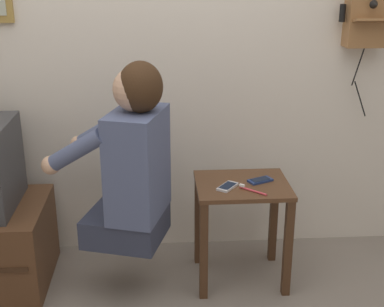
# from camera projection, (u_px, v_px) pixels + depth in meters

# --- Properties ---
(wall_back) EXTENTS (6.80, 0.05, 2.55)m
(wall_back) POSITION_uv_depth(u_px,v_px,m) (171.00, 26.00, 2.81)
(wall_back) COLOR beige
(wall_back) RESTS_ON ground_plane
(side_table) EXTENTS (0.47, 0.39, 0.55)m
(side_table) POSITION_uv_depth(u_px,v_px,m) (242.00, 208.00, 2.73)
(side_table) COLOR #51331E
(side_table) RESTS_ON ground_plane
(person) EXTENTS (0.59, 0.50, 0.88)m
(person) POSITION_uv_depth(u_px,v_px,m) (132.00, 160.00, 2.50)
(person) COLOR #2D3347
(person) RESTS_ON ground_plane
(wall_phone_antique) EXTENTS (0.25, 0.19, 0.81)m
(wall_phone_antique) POSITION_uv_depth(u_px,v_px,m) (367.00, 8.00, 2.76)
(wall_phone_antique) COLOR olive
(cell_phone_held) EXTENTS (0.12, 0.14, 0.01)m
(cell_phone_held) POSITION_uv_depth(u_px,v_px,m) (228.00, 187.00, 2.63)
(cell_phone_held) COLOR silver
(cell_phone_held) RESTS_ON side_table
(cell_phone_spare) EXTENTS (0.14, 0.11, 0.01)m
(cell_phone_spare) POSITION_uv_depth(u_px,v_px,m) (260.00, 180.00, 2.71)
(cell_phone_spare) COLOR navy
(cell_phone_spare) RESTS_ON side_table
(toothbrush) EXTENTS (0.12, 0.11, 0.02)m
(toothbrush) POSITION_uv_depth(u_px,v_px,m) (251.00, 190.00, 2.59)
(toothbrush) COLOR #D83F4C
(toothbrush) RESTS_ON side_table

